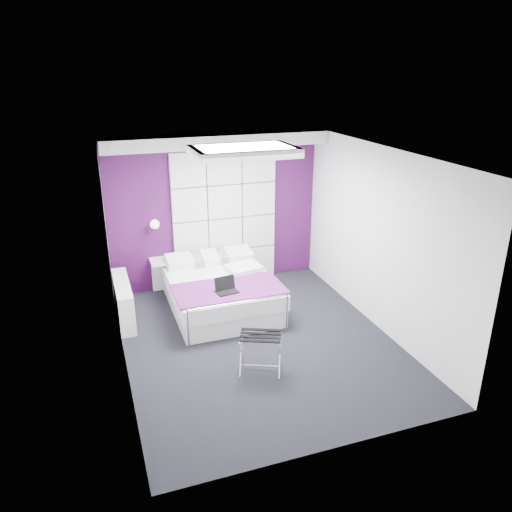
{
  "coord_description": "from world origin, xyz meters",
  "views": [
    {
      "loc": [
        -2.03,
        -5.7,
        3.62
      ],
      "look_at": [
        0.08,
        0.35,
        1.14
      ],
      "focal_mm": 35.0,
      "sensor_mm": 36.0,
      "label": 1
    }
  ],
  "objects_px": {
    "wall_lamp": "(154,224)",
    "nightstand": "(165,261)",
    "laptop": "(226,288)",
    "radiator": "(124,301)",
    "bed": "(220,291)",
    "luggage_rack": "(261,352)"
  },
  "relations": [
    {
      "from": "wall_lamp",
      "to": "radiator",
      "type": "distance_m",
      "value": 1.35
    },
    {
      "from": "nightstand",
      "to": "wall_lamp",
      "type": "bearing_deg",
      "value": 161.29
    },
    {
      "from": "radiator",
      "to": "laptop",
      "type": "relative_size",
      "value": 3.92
    },
    {
      "from": "bed",
      "to": "laptop",
      "type": "distance_m",
      "value": 0.65
    },
    {
      "from": "bed",
      "to": "laptop",
      "type": "height_order",
      "value": "laptop"
    },
    {
      "from": "nightstand",
      "to": "luggage_rack",
      "type": "distance_m",
      "value": 2.78
    },
    {
      "from": "radiator",
      "to": "wall_lamp",
      "type": "bearing_deg",
      "value": 49.9
    },
    {
      "from": "nightstand",
      "to": "laptop",
      "type": "height_order",
      "value": "laptop"
    },
    {
      "from": "nightstand",
      "to": "laptop",
      "type": "distance_m",
      "value": 1.55
    },
    {
      "from": "radiator",
      "to": "laptop",
      "type": "distance_m",
      "value": 1.6
    },
    {
      "from": "wall_lamp",
      "to": "nightstand",
      "type": "distance_m",
      "value": 0.65
    },
    {
      "from": "nightstand",
      "to": "radiator",
      "type": "bearing_deg",
      "value": -136.48
    },
    {
      "from": "radiator",
      "to": "bed",
      "type": "distance_m",
      "value": 1.48
    },
    {
      "from": "bed",
      "to": "laptop",
      "type": "bearing_deg",
      "value": -96.12
    },
    {
      "from": "radiator",
      "to": "nightstand",
      "type": "relative_size",
      "value": 2.53
    },
    {
      "from": "bed",
      "to": "luggage_rack",
      "type": "distance_m",
      "value": 1.82
    },
    {
      "from": "bed",
      "to": "laptop",
      "type": "relative_size",
      "value": 6.32
    },
    {
      "from": "nightstand",
      "to": "bed",
      "type": "bearing_deg",
      "value": -50.02
    },
    {
      "from": "bed",
      "to": "luggage_rack",
      "type": "bearing_deg",
      "value": -89.48
    },
    {
      "from": "wall_lamp",
      "to": "luggage_rack",
      "type": "bearing_deg",
      "value": -72.64
    },
    {
      "from": "nightstand",
      "to": "laptop",
      "type": "relative_size",
      "value": 1.55
    },
    {
      "from": "luggage_rack",
      "to": "nightstand",
      "type": "bearing_deg",
      "value": 129.36
    }
  ]
}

